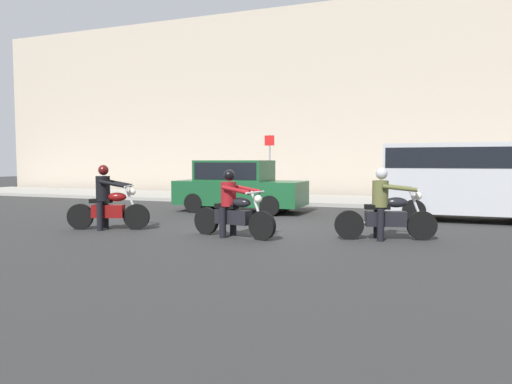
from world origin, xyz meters
name	(u,v)px	position (x,y,z in m)	size (l,w,h in m)	color
ground_plane	(260,227)	(0.00, 0.00, 0.00)	(80.00, 80.00, 0.00)	#2D2D2D
sidewalk_slab	(325,200)	(0.00, 8.00, 0.07)	(40.00, 4.40, 0.14)	#99968E
building_facade	(341,101)	(0.00, 11.40, 4.56)	(40.00, 1.40, 9.13)	#B7A893
motorcycle_with_rider_olive	(385,210)	(3.17, -0.83, 0.64)	(2.12, 0.88, 1.55)	black
motorcycle_with_rider_crimson	(233,209)	(-0.04, -1.67, 0.62)	(2.13, 0.79, 1.51)	black
motorcycle_with_rider_black_leather	(107,203)	(-3.41, -1.69, 0.65)	(1.97, 0.90, 1.60)	black
parked_van_silver	(468,176)	(5.07, 3.30, 1.27)	(4.53, 1.96, 2.19)	#B2B5BA
parked_sedan_forest_green	(238,186)	(-1.94, 3.20, 0.88)	(4.26, 1.82, 1.72)	#164C28
street_sign_post	(270,159)	(-2.53, 8.17, 1.77)	(0.44, 0.08, 2.71)	gray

